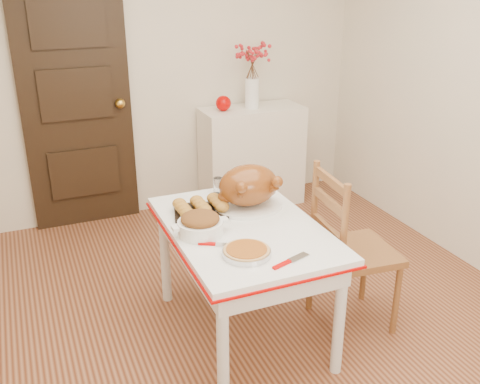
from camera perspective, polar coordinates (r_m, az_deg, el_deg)
name	(u,v)px	position (r m, az deg, el deg)	size (l,w,h in m)	color
floor	(259,330)	(3.38, 2.03, -14.22)	(3.50, 4.00, 0.00)	#572713
wall_back	(160,67)	(4.66, -8.33, 12.75)	(3.50, 0.00, 2.50)	beige
door_back	(76,102)	(4.55, -16.70, 8.99)	(0.85, 0.06, 2.06)	black
sideboard	(252,157)	(4.90, 1.23, 3.70)	(0.89, 0.39, 0.89)	silver
kitchen_table	(243,281)	(3.18, 0.35, -9.22)	(0.81, 1.18, 0.70)	white
chair_oak	(355,248)	(3.28, 11.95, -5.77)	(0.44, 0.44, 0.99)	brown
berry_vase	(252,77)	(4.72, 1.27, 11.89)	(0.27, 0.27, 0.53)	white
apple	(223,103)	(4.66, -1.75, 9.23)	(0.13, 0.13, 0.13)	#B70100
turkey_platter	(249,187)	(3.17, 0.89, 0.48)	(0.41, 0.33, 0.26)	maroon
pumpkin_pie	(247,251)	(2.70, 0.69, -6.16)	(0.24, 0.24, 0.05)	#944B15
stuffing_dish	(200,224)	(2.89, -4.16, -3.36)	(0.31, 0.24, 0.12)	brown
rolls_tray	(201,207)	(3.14, -4.13, -1.54)	(0.30, 0.24, 0.08)	#A97324
pie_server	(291,261)	(2.66, 5.29, -7.13)	(0.23, 0.07, 0.01)	silver
carving_knife	(222,244)	(2.80, -1.85, -5.48)	(0.25, 0.06, 0.01)	silver
drinking_glass	(218,185)	(3.42, -2.30, 0.69)	(0.06, 0.06, 0.10)	white
shaker_pair	(255,183)	(3.47, 1.62, 0.93)	(0.09, 0.03, 0.09)	white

